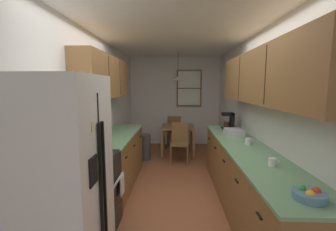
{
  "coord_description": "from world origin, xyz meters",
  "views": [
    {
      "loc": [
        0.02,
        -2.94,
        1.73
      ],
      "look_at": [
        -0.12,
        1.21,
        1.17
      ],
      "focal_mm": 23.82,
      "sensor_mm": 36.0,
      "label": 1
    }
  ],
  "objects_px": {
    "storage_canister": "(103,139)",
    "dining_chair_near": "(180,141)",
    "refrigerator": "(60,183)",
    "coffee_maker": "(229,120)",
    "dish_rack": "(234,132)",
    "dining_table": "(178,131)",
    "fruit_bowl": "(309,194)",
    "mug_spare": "(273,162)",
    "trash_bin": "(145,147)",
    "table_serving_bowl": "(181,125)",
    "stove_range": "(90,193)",
    "dining_chair_far": "(174,130)",
    "microwave_over_range": "(74,91)",
    "mug_by_coffeemaker": "(248,141)"
  },
  "relations": [
    {
      "from": "refrigerator",
      "to": "microwave_over_range",
      "type": "bearing_deg",
      "value": 102.45
    },
    {
      "from": "storage_canister",
      "to": "fruit_bowl",
      "type": "distance_m",
      "value": 2.47
    },
    {
      "from": "table_serving_bowl",
      "to": "refrigerator",
      "type": "bearing_deg",
      "value": -106.59
    },
    {
      "from": "trash_bin",
      "to": "dining_chair_near",
      "type": "bearing_deg",
      "value": -13.84
    },
    {
      "from": "microwave_over_range",
      "to": "coffee_maker",
      "type": "relative_size",
      "value": 1.99
    },
    {
      "from": "stove_range",
      "to": "storage_canister",
      "type": "height_order",
      "value": "stove_range"
    },
    {
      "from": "coffee_maker",
      "to": "dish_rack",
      "type": "height_order",
      "value": "coffee_maker"
    },
    {
      "from": "dining_table",
      "to": "dining_chair_near",
      "type": "relative_size",
      "value": 0.96
    },
    {
      "from": "stove_range",
      "to": "dining_chair_far",
      "type": "xyz_separation_m",
      "value": [
        0.99,
        3.71,
        0.03
      ]
    },
    {
      "from": "stove_range",
      "to": "dish_rack",
      "type": "bearing_deg",
      "value": 32.59
    },
    {
      "from": "dining_table",
      "to": "storage_canister",
      "type": "height_order",
      "value": "storage_canister"
    },
    {
      "from": "coffee_maker",
      "to": "stove_range",
      "type": "bearing_deg",
      "value": -138.16
    },
    {
      "from": "microwave_over_range",
      "to": "dining_chair_near",
      "type": "height_order",
      "value": "microwave_over_range"
    },
    {
      "from": "mug_spare",
      "to": "table_serving_bowl",
      "type": "xyz_separation_m",
      "value": [
        -0.87,
        3.24,
        -0.19
      ]
    },
    {
      "from": "dining_chair_near",
      "to": "coffee_maker",
      "type": "xyz_separation_m",
      "value": [
        0.95,
        -0.58,
        0.56
      ]
    },
    {
      "from": "dining_chair_near",
      "to": "table_serving_bowl",
      "type": "bearing_deg",
      "value": 86.06
    },
    {
      "from": "fruit_bowl",
      "to": "mug_spare",
      "type": "bearing_deg",
      "value": 87.96
    },
    {
      "from": "microwave_over_range",
      "to": "mug_spare",
      "type": "relative_size",
      "value": 5.53
    },
    {
      "from": "refrigerator",
      "to": "dish_rack",
      "type": "bearing_deg",
      "value": 45.28
    },
    {
      "from": "dish_rack",
      "to": "dining_table",
      "type": "bearing_deg",
      "value": 117.65
    },
    {
      "from": "storage_canister",
      "to": "mug_by_coffeemaker",
      "type": "xyz_separation_m",
      "value": [
        2.05,
        0.08,
        -0.04
      ]
    },
    {
      "from": "mug_spare",
      "to": "dish_rack",
      "type": "distance_m",
      "value": 1.49
    },
    {
      "from": "refrigerator",
      "to": "dining_table",
      "type": "bearing_deg",
      "value": 74.67
    },
    {
      "from": "microwave_over_range",
      "to": "table_serving_bowl",
      "type": "relative_size",
      "value": 3.05
    },
    {
      "from": "mug_by_coffeemaker",
      "to": "table_serving_bowl",
      "type": "bearing_deg",
      "value": 110.44
    },
    {
      "from": "stove_range",
      "to": "storage_canister",
      "type": "distance_m",
      "value": 0.76
    },
    {
      "from": "microwave_over_range",
      "to": "dining_table",
      "type": "distance_m",
      "value": 3.46
    },
    {
      "from": "stove_range",
      "to": "fruit_bowl",
      "type": "distance_m",
      "value": 2.23
    },
    {
      "from": "dining_table",
      "to": "coffee_maker",
      "type": "height_order",
      "value": "coffee_maker"
    },
    {
      "from": "refrigerator",
      "to": "dining_chair_near",
      "type": "distance_m",
      "value": 3.33
    },
    {
      "from": "dining_table",
      "to": "table_serving_bowl",
      "type": "distance_m",
      "value": 0.17
    },
    {
      "from": "refrigerator",
      "to": "dish_rack",
      "type": "relative_size",
      "value": 5.35
    },
    {
      "from": "microwave_over_range",
      "to": "dish_rack",
      "type": "xyz_separation_m",
      "value": [
        2.12,
        1.28,
        -0.72
      ]
    },
    {
      "from": "stove_range",
      "to": "fruit_bowl",
      "type": "xyz_separation_m",
      "value": [
        2.0,
        -0.88,
        0.47
      ]
    },
    {
      "from": "fruit_bowl",
      "to": "mug_by_coffeemaker",
      "type": "bearing_deg",
      "value": 88.17
    },
    {
      "from": "storage_canister",
      "to": "dining_chair_near",
      "type": "bearing_deg",
      "value": 59.02
    },
    {
      "from": "coffee_maker",
      "to": "refrigerator",
      "type": "bearing_deg",
      "value": -128.42
    },
    {
      "from": "dining_chair_far",
      "to": "table_serving_bowl",
      "type": "xyz_separation_m",
      "value": [
        0.16,
        -0.67,
        0.25
      ]
    },
    {
      "from": "refrigerator",
      "to": "trash_bin",
      "type": "height_order",
      "value": "refrigerator"
    },
    {
      "from": "refrigerator",
      "to": "coffee_maker",
      "type": "bearing_deg",
      "value": 51.58
    },
    {
      "from": "stove_range",
      "to": "refrigerator",
      "type": "bearing_deg",
      "value": -86.61
    },
    {
      "from": "refrigerator",
      "to": "coffee_maker",
      "type": "distance_m",
      "value": 3.26
    },
    {
      "from": "microwave_over_range",
      "to": "dining_chair_far",
      "type": "xyz_separation_m",
      "value": [
        1.11,
        3.71,
        -1.17
      ]
    },
    {
      "from": "dining_chair_near",
      "to": "storage_canister",
      "type": "height_order",
      "value": "storage_canister"
    },
    {
      "from": "storage_canister",
      "to": "fruit_bowl",
      "type": "bearing_deg",
      "value": -35.89
    },
    {
      "from": "fruit_bowl",
      "to": "storage_canister",
      "type": "bearing_deg",
      "value": 144.11
    },
    {
      "from": "refrigerator",
      "to": "dining_chair_far",
      "type": "bearing_deg",
      "value": 77.84
    },
    {
      "from": "refrigerator",
      "to": "fruit_bowl",
      "type": "height_order",
      "value": "refrigerator"
    },
    {
      "from": "trash_bin",
      "to": "refrigerator",
      "type": "bearing_deg",
      "value": -94.34
    },
    {
      "from": "refrigerator",
      "to": "mug_spare",
      "type": "relative_size",
      "value": 16.02
    }
  ]
}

